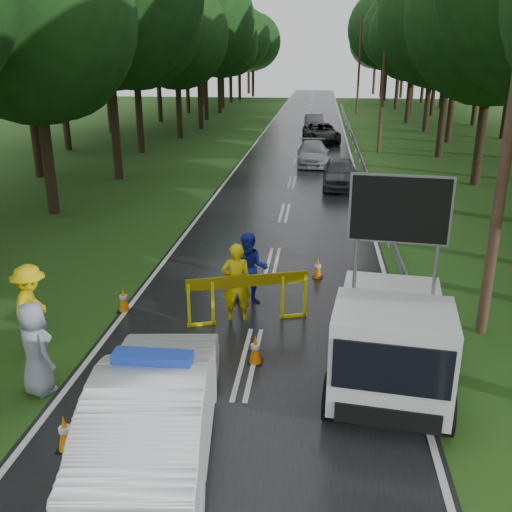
# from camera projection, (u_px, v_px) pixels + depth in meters

# --- Properties ---
(ground) EXTENTS (160.00, 160.00, 0.00)m
(ground) POSITION_uv_depth(u_px,v_px,m) (248.00, 363.00, 11.91)
(ground) COLOR #183F12
(ground) RESTS_ON ground
(road) EXTENTS (7.00, 140.00, 0.02)m
(road) POSITION_uv_depth(u_px,v_px,m) (301.00, 147.00, 40.03)
(road) COLOR black
(road) RESTS_ON ground
(guardrail) EXTENTS (0.12, 60.06, 0.70)m
(guardrail) POSITION_uv_depth(u_px,v_px,m) (354.00, 141.00, 39.16)
(guardrail) COLOR gray
(guardrail) RESTS_ON ground
(utility_pole_mid) EXTENTS (1.40, 0.24, 10.00)m
(utility_pole_mid) POSITION_uv_depth(u_px,v_px,m) (384.00, 72.00, 35.94)
(utility_pole_mid) COLOR #40291E
(utility_pole_mid) RESTS_ON ground
(utility_pole_far) EXTENTS (1.40, 0.24, 10.00)m
(utility_pole_far) POSITION_uv_depth(u_px,v_px,m) (359.00, 66.00, 60.31)
(utility_pole_far) COLOR #40291E
(utility_pole_far) RESTS_ON ground
(police_sedan) EXTENTS (2.30, 5.13, 1.80)m
(police_sedan) POSITION_uv_depth(u_px,v_px,m) (156.00, 408.00, 8.99)
(police_sedan) COLOR silver
(police_sedan) RESTS_ON ground
(work_truck) EXTENTS (2.66, 5.03, 3.85)m
(work_truck) POSITION_uv_depth(u_px,v_px,m) (391.00, 336.00, 10.82)
(work_truck) COLOR gray
(work_truck) RESTS_ON ground
(barrier) EXTENTS (2.80, 0.96, 1.21)m
(barrier) POSITION_uv_depth(u_px,v_px,m) (248.00, 287.00, 13.43)
(barrier) COLOR #D8DC0B
(barrier) RESTS_ON ground
(officer) EXTENTS (0.77, 0.57, 1.96)m
(officer) POSITION_uv_depth(u_px,v_px,m) (236.00, 283.00, 13.51)
(officer) COLOR yellow
(officer) RESTS_ON ground
(civilian) EXTENTS (0.98, 0.79, 1.90)m
(civilian) POSITION_uv_depth(u_px,v_px,m) (250.00, 269.00, 14.44)
(civilian) COLOR #1929A5
(civilian) RESTS_ON ground
(bystander_left) EXTENTS (0.93, 1.38, 1.98)m
(bystander_left) POSITION_uv_depth(u_px,v_px,m) (32.00, 309.00, 12.06)
(bystander_left) COLOR yellow
(bystander_left) RESTS_ON ground
(bystander_right) EXTENTS (1.07, 1.01, 1.84)m
(bystander_right) POSITION_uv_depth(u_px,v_px,m) (35.00, 348.00, 10.59)
(bystander_right) COLOR #8C96A8
(bystander_right) RESTS_ON ground
(queue_car_first) EXTENTS (1.71, 4.15, 1.41)m
(queue_car_first) POSITION_uv_depth(u_px,v_px,m) (340.00, 173.00, 27.61)
(queue_car_first) COLOR #38393E
(queue_car_first) RESTS_ON ground
(queue_car_second) EXTENTS (2.00, 4.59, 1.31)m
(queue_car_second) POSITION_uv_depth(u_px,v_px,m) (313.00, 153.00, 33.39)
(queue_car_second) COLOR #96989D
(queue_car_second) RESTS_ON ground
(queue_car_third) EXTENTS (3.04, 5.39, 1.42)m
(queue_car_third) POSITION_uv_depth(u_px,v_px,m) (321.00, 133.00, 41.77)
(queue_car_third) COLOR black
(queue_car_third) RESTS_ON ground
(queue_car_fourth) EXTENTS (1.85, 4.17, 1.33)m
(queue_car_fourth) POSITION_uv_depth(u_px,v_px,m) (314.00, 122.00, 49.01)
(queue_car_fourth) COLOR #3F4247
(queue_car_fourth) RESTS_ON ground
(cone_near_left) EXTENTS (0.31, 0.31, 0.66)m
(cone_near_left) POSITION_uv_depth(u_px,v_px,m) (65.00, 433.00, 9.17)
(cone_near_left) COLOR black
(cone_near_left) RESTS_ON ground
(cone_center) EXTENTS (0.31, 0.31, 0.66)m
(cone_center) POSITION_uv_depth(u_px,v_px,m) (255.00, 350.00, 11.79)
(cone_center) COLOR black
(cone_center) RESTS_ON ground
(cone_far) EXTENTS (0.30, 0.30, 0.63)m
(cone_far) POSITION_uv_depth(u_px,v_px,m) (318.00, 268.00, 16.32)
(cone_far) COLOR black
(cone_far) RESTS_ON ground
(cone_left_mid) EXTENTS (0.31, 0.31, 0.66)m
(cone_left_mid) POSITION_uv_depth(u_px,v_px,m) (124.00, 300.00, 14.19)
(cone_left_mid) COLOR black
(cone_left_mid) RESTS_ON ground
(cone_right) EXTENTS (0.31, 0.31, 0.66)m
(cone_right) POSITION_uv_depth(u_px,v_px,m) (410.00, 325.00, 12.84)
(cone_right) COLOR black
(cone_right) RESTS_ON ground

